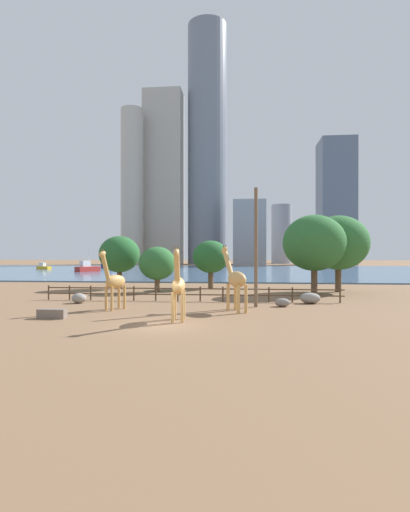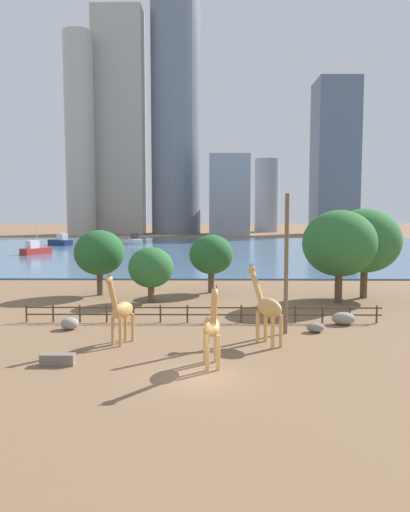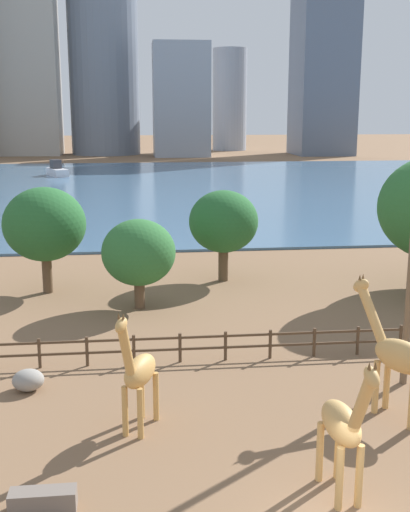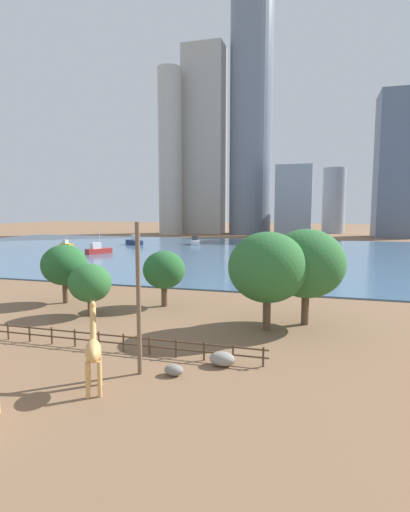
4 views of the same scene
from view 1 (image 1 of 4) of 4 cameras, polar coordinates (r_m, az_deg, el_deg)
ground_plane at (r=102.69m, az=3.06°, el=-2.09°), size 400.00×400.00×0.00m
harbor_water at (r=99.69m, az=2.98°, el=-2.10°), size 180.00×86.00×0.20m
giraffe_tall at (r=24.52m, az=-3.84°, el=-4.26°), size 1.00×3.08×4.62m
giraffe_companion at (r=30.26m, az=-12.86°, el=-3.57°), size 1.60×2.68×4.52m
giraffe_young at (r=28.70m, az=4.38°, el=-3.31°), size 2.26×3.28×4.86m
utility_pole at (r=31.33m, az=7.29°, el=1.24°), size 0.28×0.28×9.31m
boulder_near_fence at (r=34.57m, az=14.79°, el=-5.83°), size 1.67×1.21×0.91m
boulder_by_pole at (r=35.31m, az=-17.55°, el=-5.76°), size 1.22×1.12×0.84m
boulder_small at (r=32.03m, az=11.01°, el=-6.53°), size 1.18×0.88×0.66m
feeding_trough at (r=27.54m, az=-21.01°, el=-7.70°), size 1.80×0.60×0.60m
enclosure_fence at (r=34.98m, az=-2.15°, el=-5.26°), size 26.12×0.14×1.30m
tree_left_large at (r=47.99m, az=0.82°, el=-0.14°), size 4.35×4.35×5.79m
tree_center_broad at (r=46.18m, az=18.50°, el=1.79°), size 6.63×6.63×8.38m
tree_right_tall at (r=43.06m, az=15.34°, el=1.80°), size 6.49×6.49×8.23m
tree_left_small at (r=48.57m, az=-12.13°, el=0.23°), size 4.82×4.82×6.30m
tree_right_small at (r=43.53m, az=-6.84°, el=-1.07°), size 4.01×4.01×4.95m
boat_ferry at (r=114.53m, az=-22.06°, el=-1.46°), size 4.29×2.73×3.63m
boat_sailboat at (r=118.13m, az=-13.30°, el=-1.24°), size 6.40×5.58×2.77m
boat_tug at (r=95.45m, az=-16.49°, el=-1.63°), size 4.68×5.96×5.14m
boat_barge at (r=118.42m, az=-5.09°, el=-1.26°), size 4.24×6.26×2.59m
skyline_tower_needle at (r=180.86m, az=0.33°, el=15.57°), size 16.99×16.99×104.12m
skyline_block_central at (r=164.01m, az=6.36°, el=3.34°), size 13.14×10.73×26.18m
skyline_tower_glass at (r=179.28m, az=-5.94°, el=11.01°), size 16.69×11.23×75.47m
skyline_block_left at (r=187.96m, az=10.87°, el=3.08°), size 9.29×9.29×27.12m
skyline_block_right at (r=171.80m, az=18.19°, el=7.25°), size 13.47×15.50×50.43m
skyline_tower_short at (r=170.83m, az=-10.36°, el=9.70°), size 9.38×9.38×64.63m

